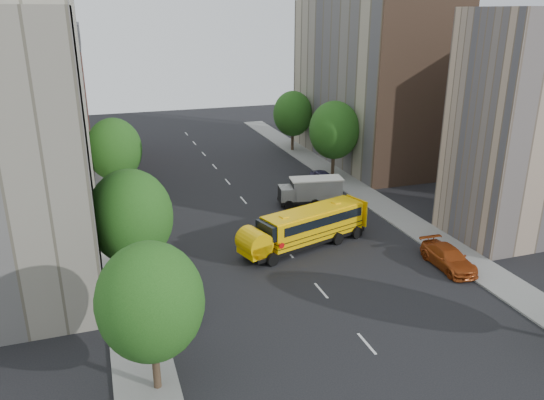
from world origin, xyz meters
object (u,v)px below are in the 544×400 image
school_bus (304,226)px  parked_car_0 (181,302)px  parked_car_2 (129,173)px  parked_car_4 (323,179)px  parked_car_3 (448,258)px  street_tree_4 (334,130)px  street_tree_2 (114,149)px  parked_car_1 (140,210)px  street_tree_0 (150,302)px  street_tree_1 (131,217)px  safari_truck (311,191)px  street_tree_5 (293,114)px

school_bus → parked_car_0: school_bus is taller
parked_car_2 → parked_car_4: parked_car_4 is taller
parked_car_3 → parked_car_4: same height
street_tree_4 → school_bus: bearing=-121.7°
parked_car_2 → street_tree_2: bearing=77.9°
parked_car_1 → street_tree_4: bearing=-169.5°
street_tree_0 → parked_car_1: 22.83m
street_tree_0 → parked_car_2: (1.40, 34.16, -3.94)m
street_tree_1 → parked_car_2: street_tree_1 is taller
street_tree_4 → safari_truck: size_ratio=1.33×
parked_car_3 → street_tree_1: bearing=171.4°
street_tree_5 → parked_car_3: bearing=-92.4°
street_tree_4 → parked_car_1: (-20.60, -5.54, -4.29)m
street_tree_2 → parked_car_0: 22.24m
street_tree_0 → parked_car_0: (2.20, 6.26, -3.96)m
street_tree_0 → street_tree_5: size_ratio=0.99×
street_tree_2 → parked_car_0: size_ratio=1.94×
parked_car_4 → school_bus: bearing=-118.2°
street_tree_5 → parked_car_0: street_tree_5 is taller
street_tree_4 → parked_car_4: street_tree_4 is taller
street_tree_1 → parked_car_1: (1.40, 12.46, -4.16)m
safari_truck → parked_car_2: safari_truck is taller
school_bus → parked_car_3: size_ratio=2.11×
street_tree_5 → parked_car_2: (-20.60, -5.84, -4.01)m
street_tree_0 → street_tree_5: street_tree_5 is taller
street_tree_5 → parked_car_4: street_tree_5 is taller
street_tree_4 → parked_car_4: size_ratio=1.93×
street_tree_0 → street_tree_5: 45.65m
street_tree_2 → street_tree_4: size_ratio=0.95×
street_tree_1 → parked_car_0: street_tree_1 is taller
street_tree_4 → parked_car_0: 29.73m
parked_car_3 → parked_car_4: bearing=93.8°
street_tree_5 → parked_car_2: bearing=-164.2°
safari_truck → street_tree_0: bearing=-119.0°
school_bus → street_tree_1: bearing=174.8°
street_tree_5 → parked_car_3: (-1.40, -33.80, -3.99)m
street_tree_4 → parked_car_4: (-2.07, -2.27, -4.36)m
street_tree_0 → school_bus: size_ratio=0.71×
street_tree_1 → parked_car_0: (2.20, -3.74, -4.27)m
street_tree_2 → parked_car_4: street_tree_2 is taller
parked_car_4 → parked_car_0: bearing=-131.0°
parked_car_0 → parked_car_1: size_ratio=0.83×
street_tree_4 → parked_car_1: 21.76m
street_tree_5 → safari_truck: street_tree_5 is taller
street_tree_0 → street_tree_2: 28.00m
street_tree_0 → parked_car_2: 34.41m
street_tree_2 → parked_car_3: size_ratio=1.56×
parked_car_0 → parked_car_2: size_ratio=0.79×
street_tree_1 → street_tree_5: 37.20m
school_bus → street_tree_2: bearing=112.1°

